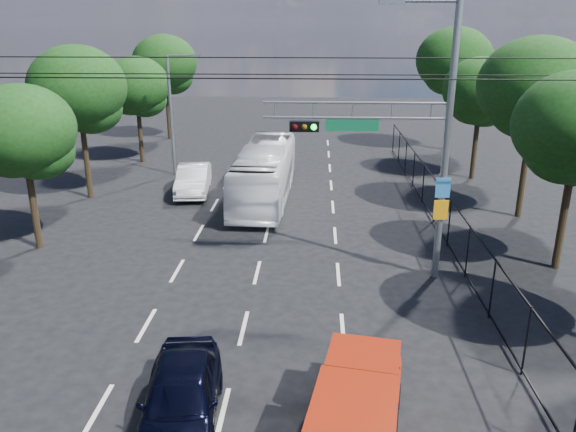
# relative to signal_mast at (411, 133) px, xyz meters

# --- Properties ---
(ground) EXTENTS (120.00, 120.00, 0.00)m
(ground) POSITION_rel_signal_mast_xyz_m (-5.28, -7.99, -5.24)
(ground) COLOR black
(ground) RESTS_ON ground
(lane_markings) EXTENTS (6.12, 38.00, 0.01)m
(lane_markings) POSITION_rel_signal_mast_xyz_m (-5.28, 6.01, -5.24)
(lane_markings) COLOR beige
(lane_markings) RESTS_ON ground
(signal_mast) EXTENTS (6.43, 0.39, 9.50)m
(signal_mast) POSITION_rel_signal_mast_xyz_m (0.00, 0.00, 0.00)
(signal_mast) COLOR slate
(signal_mast) RESTS_ON ground
(streetlight_left) EXTENTS (2.09, 0.22, 7.08)m
(streetlight_left) POSITION_rel_signal_mast_xyz_m (-11.62, 14.01, -1.30)
(streetlight_left) COLOR slate
(streetlight_left) RESTS_ON ground
(utility_wires) EXTENTS (22.00, 5.04, 0.74)m
(utility_wires) POSITION_rel_signal_mast_xyz_m (-5.28, 0.84, 1.99)
(utility_wires) COLOR black
(utility_wires) RESTS_ON ground
(fence_right) EXTENTS (0.06, 34.03, 2.00)m
(fence_right) POSITION_rel_signal_mast_xyz_m (2.32, 4.18, -4.21)
(fence_right) COLOR black
(fence_right) RESTS_ON ground
(tree_right_c) EXTENTS (5.10, 5.10, 8.29)m
(tree_right_c) POSITION_rel_signal_mast_xyz_m (6.53, 7.03, 0.49)
(tree_right_c) COLOR black
(tree_right_c) RESTS_ON ground
(tree_right_d) EXTENTS (4.32, 4.32, 7.02)m
(tree_right_d) POSITION_rel_signal_mast_xyz_m (6.13, 14.03, -0.39)
(tree_right_d) COLOR black
(tree_right_d) RESTS_ON ground
(tree_right_e) EXTENTS (5.28, 5.28, 8.58)m
(tree_right_e) POSITION_rel_signal_mast_xyz_m (6.33, 22.03, 0.69)
(tree_right_e) COLOR black
(tree_right_e) RESTS_ON ground
(tree_left_b) EXTENTS (4.08, 4.08, 6.63)m
(tree_left_b) POSITION_rel_signal_mast_xyz_m (-14.47, 2.03, -0.66)
(tree_left_b) COLOR black
(tree_left_b) RESTS_ON ground
(tree_left_c) EXTENTS (4.80, 4.80, 7.80)m
(tree_left_c) POSITION_rel_signal_mast_xyz_m (-15.07, 9.03, 0.15)
(tree_left_c) COLOR black
(tree_left_c) RESTS_ON ground
(tree_left_d) EXTENTS (4.20, 4.20, 6.83)m
(tree_left_d) POSITION_rel_signal_mast_xyz_m (-14.67, 17.03, -0.52)
(tree_left_d) COLOR black
(tree_left_d) RESTS_ON ground
(tree_left_e) EXTENTS (4.92, 4.92, 7.99)m
(tree_left_e) POSITION_rel_signal_mast_xyz_m (-14.87, 25.03, 0.29)
(tree_left_e) COLOR black
(tree_left_e) RESTS_ON ground
(red_pickup) EXTENTS (2.47, 4.91, 1.75)m
(red_pickup) POSITION_rel_signal_mast_xyz_m (-2.20, -8.81, -4.31)
(red_pickup) COLOR black
(red_pickup) RESTS_ON ground
(navy_hatchback) EXTENTS (2.23, 4.51, 1.48)m
(navy_hatchback) POSITION_rel_signal_mast_xyz_m (-6.14, -8.38, -4.50)
(navy_hatchback) COLOR black
(navy_hatchback) RESTS_ON ground
(white_bus) EXTENTS (2.71, 10.32, 2.85)m
(white_bus) POSITION_rel_signal_mast_xyz_m (-5.80, 9.17, -3.82)
(white_bus) COLOR white
(white_bus) RESTS_ON ground
(white_van) EXTENTS (2.10, 4.77, 1.52)m
(white_van) POSITION_rel_signal_mast_xyz_m (-9.77, 10.06, -4.48)
(white_van) COLOR silver
(white_van) RESTS_ON ground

